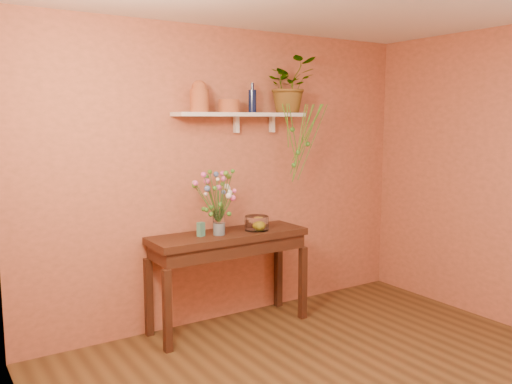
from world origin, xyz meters
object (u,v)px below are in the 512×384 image
Objects in this scene: sideboard at (229,246)px; bouquet at (216,189)px; blue_bottle at (252,101)px; glass_bowl at (257,224)px; glass_vase at (219,224)px; spider_plant at (289,85)px; terracotta_jug at (199,97)px.

bouquet reaches higher than sideboard.
blue_bottle is 0.58× the size of bouquet.
glass_bowl reaches higher than sideboard.
glass_vase is at bearing -159.10° from blue_bottle.
spider_plant reaches higher than sideboard.
spider_plant is at bearing 0.93° from terracotta_jug.
terracotta_jug is at bearing 155.85° from sideboard.
terracotta_jug is 1.24× the size of glass_bowl.
glass_bowl is at bearing -1.50° from glass_vase.
glass_bowl is (0.39, -0.01, -0.03)m from glass_vase.
terracotta_jug is 0.52× the size of spider_plant.
blue_bottle is 1.19m from glass_vase.
blue_bottle is 1.24× the size of glass_bowl.
spider_plant is 2.35× the size of glass_vase.
glass_vase is at bearing -161.91° from sideboard.
sideboard is 1.34m from terracotta_jug.
glass_bowl is (-0.07, -0.18, -1.11)m from blue_bottle.
bouquet is (-0.88, -0.15, -0.92)m from spider_plant.
blue_bottle is 1.22× the size of glass_vase.
glass_vase is (0.10, -0.14, -1.10)m from terracotta_jug.
glass_vase reaches higher than glass_bowl.
terracotta_jug is at bearing 163.20° from glass_bowl.
spider_plant is 1.28m from bouquet.
sideboard is at bearing 169.74° from glass_bowl.
terracotta_jug is (-0.22, 0.10, 1.32)m from sideboard.
bouquet is at bearing 170.85° from glass_vase.
sideboard is 5.34× the size of terracotta_jug.
terracotta_jug is at bearing 127.08° from glass_vase.
terracotta_jug reaches higher than bouquet.
terracotta_jug and blue_bottle have the same top height.
terracotta_jug reaches higher than sideboard.
blue_bottle is (0.34, 0.14, 1.30)m from sideboard.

